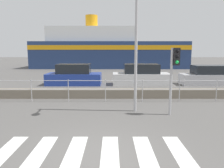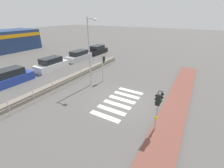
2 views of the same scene
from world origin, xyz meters
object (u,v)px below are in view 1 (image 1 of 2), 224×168
(parked_car_blue, at_px, (74,76))
(parked_car_silver, at_px, (211,76))
(streetlamp, at_px, (137,17))
(parked_car_white, at_px, (141,76))
(ferry_boat, at_px, (106,51))
(traffic_light_far, at_px, (174,66))

(parked_car_blue, relative_size, parked_car_silver, 0.91)
(streetlamp, bearing_deg, parked_car_blue, 117.14)
(parked_car_blue, xyz_separation_m, parked_car_silver, (10.44, 0.00, -0.04))
(parked_car_blue, distance_m, parked_car_white, 5.13)
(ferry_boat, bearing_deg, parked_car_silver, -63.55)
(ferry_boat, height_order, parked_car_silver, ferry_boat)
(traffic_light_far, xyz_separation_m, parked_car_silver, (5.08, 7.96, -1.35))
(ferry_boat, bearing_deg, parked_car_blue, -96.76)
(parked_car_blue, height_order, parked_car_white, parked_car_white)
(parked_car_blue, bearing_deg, streetlamp, -62.86)
(traffic_light_far, distance_m, streetlamp, 2.46)
(ferry_boat, xyz_separation_m, parked_car_white, (3.12, -16.94, -1.87))
(streetlamp, height_order, parked_car_blue, streetlamp)
(streetlamp, relative_size, parked_car_white, 1.48)
(traffic_light_far, relative_size, ferry_boat, 0.12)
(parked_car_blue, bearing_deg, parked_car_silver, 0.00)
(ferry_boat, distance_m, parked_car_blue, 17.16)
(parked_car_white, distance_m, parked_car_silver, 5.31)
(streetlamp, distance_m, parked_car_silver, 10.55)
(streetlamp, distance_m, parked_car_white, 8.35)
(traffic_light_far, distance_m, parked_car_blue, 9.69)
(parked_car_silver, bearing_deg, parked_car_white, 180.00)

